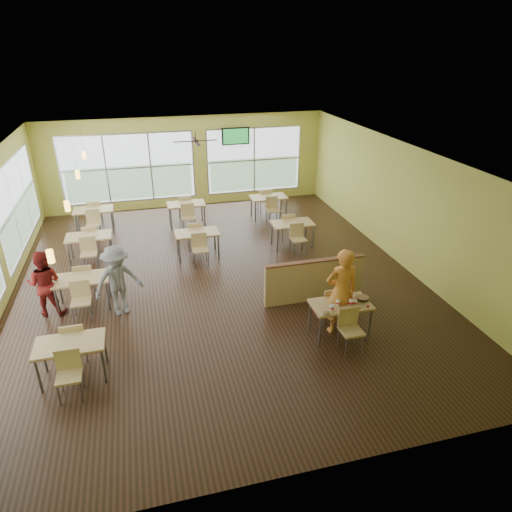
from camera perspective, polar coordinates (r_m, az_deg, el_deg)
The scene contains 20 objects.
room at distance 11.11m, azimuth -5.03°, elevation 4.32°, with size 12.00×12.04×3.20m.
window_bays at distance 13.96m, azimuth -18.14°, elevation 7.09°, with size 9.24×10.24×2.38m.
main_table at distance 9.51m, azimuth 10.51°, elevation -6.47°, with size 1.22×1.52×0.87m.
half_wall_divider at distance 10.71m, azimuth 7.29°, elevation -3.01°, with size 2.40×0.14×1.04m.
dining_tables at distance 12.95m, azimuth -10.79°, elevation 2.51°, with size 6.92×8.72×0.87m.
pendant_lights at distance 11.45m, azimuth -21.94°, elevation 7.72°, with size 0.11×7.31×0.86m.
ceiling_fan at distance 13.59m, azimuth -7.55°, elevation 14.09°, with size 1.25×1.25×0.29m.
tv_backwall at distance 16.79m, azimuth -2.57°, elevation 14.74°, with size 1.00×0.07×0.60m.
man_plaid at distance 9.46m, azimuth 10.61°, elevation -4.42°, with size 0.70×0.46×1.91m, color #DC5718.
patron_maroon at distance 11.02m, azimuth -24.94°, elevation -3.11°, with size 0.75×0.58×1.53m, color maroon.
patron_grey at distance 10.43m, azimuth -16.88°, elevation -2.95°, with size 1.06×0.61×1.64m, color slate.
cup_blue at distance 9.16m, azimuth 9.47°, elevation -6.40°, with size 0.09×0.09×0.33m.
cup_yellow at distance 9.35m, azimuth 10.22°, elevation -5.76°, with size 0.09×0.09×0.32m.
cup_red_near at distance 9.38m, azimuth 11.79°, elevation -5.71°, with size 0.10×0.10×0.36m.
cup_red_far at distance 9.42m, azimuth 12.24°, elevation -5.67°, with size 0.09×0.09×0.33m.
food_basket at distance 9.66m, azimuth 13.18°, elevation -5.15°, with size 0.27×0.27×0.06m.
ketchup_cup at distance 9.45m, azimuth 13.82°, elevation -6.14°, with size 0.06×0.06×0.02m, color maroon.
wrapper_left at distance 9.07m, azimuth 8.76°, elevation -7.04°, with size 0.16×0.14×0.04m, color #967348.
wrapper_mid at distance 9.57m, azimuth 10.83°, elevation -5.29°, with size 0.18×0.16×0.05m, color #967348.
wrapper_right at distance 9.36m, azimuth 12.57°, elevation -6.31°, with size 0.12×0.11×0.03m, color #967348.
Camera 1 is at (-1.68, -10.22, 5.62)m, focal length 32.00 mm.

